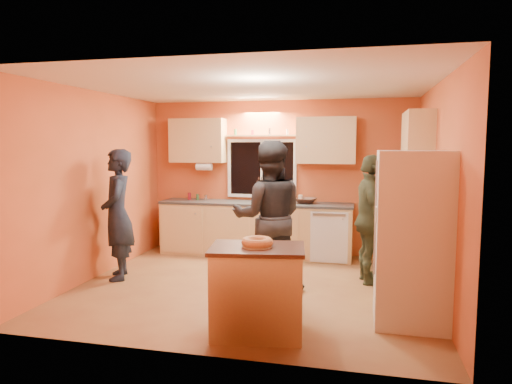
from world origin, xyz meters
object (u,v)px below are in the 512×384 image
(refrigerator, at_px, (412,238))
(person_right, at_px, (370,219))
(person_left, at_px, (118,214))
(island, at_px, (257,290))
(person_center, at_px, (269,217))

(refrigerator, distance_m, person_right, 1.40)
(person_left, distance_m, person_right, 3.45)
(refrigerator, distance_m, person_left, 3.87)
(island, bearing_deg, person_right, 52.65)
(refrigerator, xyz_separation_m, island, (-1.49, -0.64, -0.45))
(island, xyz_separation_m, person_right, (1.10, 1.98, 0.42))
(refrigerator, bearing_deg, person_center, 157.56)
(person_center, xyz_separation_m, person_right, (1.25, 0.66, -0.09))
(island, distance_m, person_left, 2.74)
(person_left, distance_m, person_center, 2.15)
(person_left, height_order, person_center, person_center)
(island, distance_m, person_right, 2.30)
(person_left, xyz_separation_m, person_right, (3.40, 0.57, -0.03))
(refrigerator, distance_m, person_center, 1.78)
(person_center, bearing_deg, person_right, -165.29)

